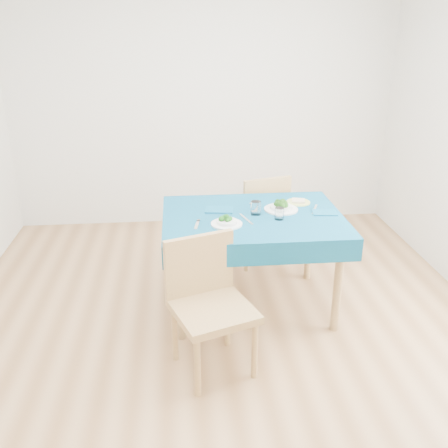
{
  "coord_description": "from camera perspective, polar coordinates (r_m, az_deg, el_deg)",
  "views": [
    {
      "loc": [
        -0.29,
        -3.01,
        2.07
      ],
      "look_at": [
        0.0,
        0.0,
        0.85
      ],
      "focal_mm": 40.0,
      "sensor_mm": 36.0,
      "label": 1
    }
  ],
  "objects": [
    {
      "name": "room_shell",
      "position": [
        3.11,
        0.0,
        8.53
      ],
      "size": [
        4.02,
        4.52,
        2.73
      ],
      "color": "olive",
      "rests_on": "ground"
    },
    {
      "name": "table",
      "position": [
        3.82,
        3.2,
        -4.33
      ],
      "size": [
        1.31,
        1.0,
        0.76
      ],
      "primitive_type": "cube",
      "color": "navy",
      "rests_on": "ground"
    },
    {
      "name": "chair_near",
      "position": [
        3.04,
        -1.25,
        -7.47
      ],
      "size": [
        0.61,
        0.63,
        1.15
      ],
      "primitive_type": "cube",
      "rotation": [
        0.0,
        0.0,
        0.35
      ],
      "color": "#9A7948",
      "rests_on": "ground"
    },
    {
      "name": "chair_far",
      "position": [
        4.51,
        3.81,
        2.16
      ],
      "size": [
        0.55,
        0.58,
        1.09
      ],
      "primitive_type": "cube",
      "rotation": [
        0.0,
        0.0,
        3.42
      ],
      "color": "#9A7948",
      "rests_on": "ground"
    },
    {
      "name": "bowl_near",
      "position": [
        3.48,
        0.31,
        0.43
      ],
      "size": [
        0.22,
        0.22,
        0.07
      ],
      "primitive_type": null,
      "color": "white",
      "rests_on": "table"
    },
    {
      "name": "bowl_far",
      "position": [
        3.78,
        6.56,
        2.15
      ],
      "size": [
        0.26,
        0.26,
        0.08
      ],
      "primitive_type": null,
      "color": "white",
      "rests_on": "table"
    },
    {
      "name": "fork_near",
      "position": [
        3.5,
        -3.11,
        -0.08
      ],
      "size": [
        0.05,
        0.17,
        0.0
      ],
      "primitive_type": "cube",
      "rotation": [
        0.0,
        0.0,
        -0.17
      ],
      "color": "silver",
      "rests_on": "table"
    },
    {
      "name": "knife_near",
      "position": [
        3.59,
        2.56,
        0.56
      ],
      "size": [
        0.08,
        0.22,
        0.0
      ],
      "primitive_type": "cube",
      "rotation": [
        0.0,
        0.0,
        0.27
      ],
      "color": "silver",
      "rests_on": "table"
    },
    {
      "name": "fork_far",
      "position": [
        3.83,
        3.47,
        1.9
      ],
      "size": [
        0.04,
        0.17,
        0.0
      ],
      "primitive_type": "cube",
      "rotation": [
        0.0,
        0.0,
        0.13
      ],
      "color": "silver",
      "rests_on": "table"
    },
    {
      "name": "knife_far",
      "position": [
        3.84,
        10.32,
        1.67
      ],
      "size": [
        0.1,
        0.2,
        0.0
      ],
      "primitive_type": "cube",
      "rotation": [
        0.0,
        0.0,
        -0.39
      ],
      "color": "silver",
      "rests_on": "table"
    },
    {
      "name": "napkin_near",
      "position": [
        3.76,
        -0.55,
        1.63
      ],
      "size": [
        0.23,
        0.18,
        0.01
      ],
      "primitive_type": "cube",
      "rotation": [
        0.0,
        0.0,
        -0.15
      ],
      "color": "navy",
      "rests_on": "table"
    },
    {
      "name": "napkin_far",
      "position": [
        3.78,
        11.43,
        1.29
      ],
      "size": [
        0.19,
        0.15,
        0.01
      ],
      "primitive_type": "cube",
      "rotation": [
        0.0,
        0.0,
        -0.13
      ],
      "color": "navy",
      "rests_on": "table"
    },
    {
      "name": "tumbler_center",
      "position": [
        3.68,
        3.65,
        1.85
      ],
      "size": [
        0.08,
        0.08,
        0.1
      ],
      "primitive_type": "cylinder",
      "color": "white",
      "rests_on": "table"
    },
    {
      "name": "tumbler_side",
      "position": [
        3.6,
        6.34,
        1.19
      ],
      "size": [
        0.07,
        0.07,
        0.09
      ],
      "primitive_type": "cylinder",
      "color": "white",
      "rests_on": "table"
    },
    {
      "name": "side_plate",
      "position": [
        3.97,
        8.49,
        2.48
      ],
      "size": [
        0.19,
        0.19,
        0.01
      ],
      "primitive_type": "cylinder",
      "color": "#CCD568",
      "rests_on": "table"
    },
    {
      "name": "bread_slice",
      "position": [
        3.96,
        8.5,
        2.65
      ],
      "size": [
        0.12,
        0.12,
        0.01
      ],
      "primitive_type": "cube",
      "rotation": [
        0.0,
        0.0,
        -0.23
      ],
      "color": "beige",
      "rests_on": "side_plate"
    }
  ]
}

